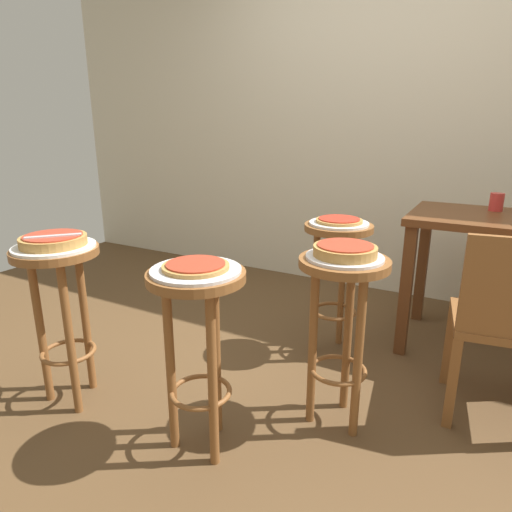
# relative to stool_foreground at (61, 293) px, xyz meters

# --- Properties ---
(ground_plane) EXTENTS (6.00, 6.00, 0.00)m
(ground_plane) POSITION_rel_stool_foreground_xyz_m (0.89, 0.55, -0.54)
(ground_plane) COLOR brown
(back_wall) EXTENTS (6.00, 0.10, 3.00)m
(back_wall) POSITION_rel_stool_foreground_xyz_m (0.89, 2.20, 0.96)
(back_wall) COLOR beige
(back_wall) RESTS_ON ground_plane
(stool_foreground) EXTENTS (0.36, 0.36, 0.74)m
(stool_foreground) POSITION_rel_stool_foreground_xyz_m (0.00, 0.00, 0.00)
(stool_foreground) COLOR brown
(stool_foreground) RESTS_ON ground_plane
(serving_plate_foreground) EXTENTS (0.34, 0.34, 0.01)m
(serving_plate_foreground) POSITION_rel_stool_foreground_xyz_m (-0.00, 0.00, 0.21)
(serving_plate_foreground) COLOR white
(serving_plate_foreground) RESTS_ON stool_foreground
(pizza_foreground) EXTENTS (0.27, 0.27, 0.05)m
(pizza_foreground) POSITION_rel_stool_foreground_xyz_m (-0.00, 0.00, 0.24)
(pizza_foreground) COLOR #B78442
(pizza_foreground) RESTS_ON serving_plate_foreground
(stool_middle) EXTENTS (0.36, 0.36, 0.74)m
(stool_middle) POSITION_rel_stool_foreground_xyz_m (0.72, 0.04, 0.00)
(stool_middle) COLOR brown
(stool_middle) RESTS_ON ground_plane
(serving_plate_middle) EXTENTS (0.33, 0.33, 0.01)m
(serving_plate_middle) POSITION_rel_stool_foreground_xyz_m (0.72, 0.04, 0.21)
(serving_plate_middle) COLOR silver
(serving_plate_middle) RESTS_ON stool_middle
(pizza_middle) EXTENTS (0.24, 0.24, 0.02)m
(pizza_middle) POSITION_rel_stool_foreground_xyz_m (0.72, 0.04, 0.23)
(pizza_middle) COLOR #B78442
(pizza_middle) RESTS_ON serving_plate_middle
(stool_leftside) EXTENTS (0.36, 0.36, 0.74)m
(stool_leftside) POSITION_rel_stool_foreground_xyz_m (1.13, 0.45, 0.00)
(stool_leftside) COLOR brown
(stool_leftside) RESTS_ON ground_plane
(serving_plate_leftside) EXTENTS (0.31, 0.31, 0.01)m
(serving_plate_leftside) POSITION_rel_stool_foreground_xyz_m (1.13, 0.45, 0.21)
(serving_plate_leftside) COLOR silver
(serving_plate_leftside) RESTS_ON stool_leftside
(pizza_leftside) EXTENTS (0.25, 0.25, 0.05)m
(pizza_leftside) POSITION_rel_stool_foreground_xyz_m (1.13, 0.45, 0.24)
(pizza_leftside) COLOR #B78442
(pizza_leftside) RESTS_ON serving_plate_leftside
(stool_rear) EXTENTS (0.36, 0.36, 0.74)m
(stool_rear) POSITION_rel_stool_foreground_xyz_m (0.91, 1.03, 0.00)
(stool_rear) COLOR brown
(stool_rear) RESTS_ON ground_plane
(serving_plate_rear) EXTENTS (0.31, 0.31, 0.01)m
(serving_plate_rear) POSITION_rel_stool_foreground_xyz_m (0.91, 1.03, 0.21)
(serving_plate_rear) COLOR silver
(serving_plate_rear) RESTS_ON stool_rear
(pizza_rear) EXTENTS (0.24, 0.24, 0.02)m
(pizza_rear) POSITION_rel_stool_foreground_xyz_m (0.91, 1.03, 0.23)
(pizza_rear) COLOR #B78442
(pizza_rear) RESTS_ON serving_plate_rear
(dining_table) EXTENTS (0.88, 0.63, 0.78)m
(dining_table) POSITION_rel_stool_foreground_xyz_m (1.64, 1.46, 0.10)
(dining_table) COLOR #5B3319
(dining_table) RESTS_ON ground_plane
(cup_far_edge) EXTENTS (0.07, 0.07, 0.10)m
(cup_far_edge) POSITION_rel_stool_foreground_xyz_m (1.62, 1.63, 0.29)
(cup_far_edge) COLOR red
(cup_far_edge) RESTS_ON dining_table
(wooden_chair) EXTENTS (0.46, 0.46, 0.85)m
(wooden_chair) POSITION_rel_stool_foreground_xyz_m (1.73, 0.78, -0.07)
(wooden_chair) COLOR brown
(wooden_chair) RESTS_ON ground_plane
(pizza_server_knife) EXTENTS (0.17, 0.18, 0.01)m
(pizza_server_knife) POSITION_rel_stool_foreground_xyz_m (0.03, -0.02, 0.26)
(pizza_server_knife) COLOR silver
(pizza_server_knife) RESTS_ON pizza_foreground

